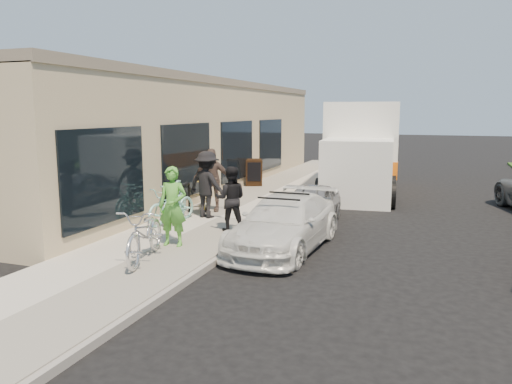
% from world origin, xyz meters
% --- Properties ---
extents(ground, '(120.00, 120.00, 0.00)m').
position_xyz_m(ground, '(0.00, 0.00, 0.00)').
color(ground, black).
rests_on(ground, ground).
extents(sidewalk, '(3.00, 34.00, 0.15)m').
position_xyz_m(sidewalk, '(-2.00, 3.00, 0.07)').
color(sidewalk, '#B9B2A6').
rests_on(sidewalk, ground).
extents(curb, '(0.12, 34.00, 0.13)m').
position_xyz_m(curb, '(-0.45, 3.00, 0.07)').
color(curb, gray).
rests_on(curb, ground).
extents(storefront, '(3.60, 20.00, 4.22)m').
position_xyz_m(storefront, '(-5.24, 7.99, 2.12)').
color(storefront, '#CBB38D').
rests_on(storefront, ground).
extents(bike_rack, '(0.12, 0.62, 0.88)m').
position_xyz_m(bike_rack, '(-3.07, 3.05, 0.68)').
color(bike_rack, black).
rests_on(bike_rack, sidewalk).
extents(sandwich_board, '(0.85, 0.85, 1.06)m').
position_xyz_m(sandwich_board, '(-3.10, 8.77, 0.69)').
color(sandwich_board, black).
rests_on(sandwich_board, sidewalk).
extents(sedan_white, '(1.91, 4.22, 1.24)m').
position_xyz_m(sedan_white, '(0.53, 0.96, 0.60)').
color(sedan_white, white).
rests_on(sedan_white, ground).
extents(sedan_silver, '(1.31, 3.20, 1.09)m').
position_xyz_m(sedan_silver, '(0.46, 3.66, 0.54)').
color(sedan_silver, gray).
rests_on(sedan_silver, ground).
extents(moving_truck, '(3.18, 7.10, 3.39)m').
position_xyz_m(moving_truck, '(0.92, 9.88, 1.51)').
color(moving_truck, white).
rests_on(moving_truck, ground).
extents(tandem_bike, '(1.22, 2.17, 1.08)m').
position_xyz_m(tandem_bike, '(-1.65, -1.26, 0.69)').
color(tandem_bike, silver).
rests_on(tandem_bike, sidewalk).
extents(woman_rider, '(0.68, 0.49, 1.75)m').
position_xyz_m(woman_rider, '(-1.70, -0.09, 1.02)').
color(woman_rider, '#51A537').
rests_on(woman_rider, sidewalk).
extents(man_standing, '(0.92, 0.81, 1.60)m').
position_xyz_m(man_standing, '(-1.05, 1.62, 0.95)').
color(man_standing, black).
rests_on(man_standing, sidewalk).
extents(cruiser_bike_a, '(0.80, 1.83, 1.07)m').
position_xyz_m(cruiser_bike_a, '(-2.88, 2.11, 0.68)').
color(cruiser_bike_a, '#91D9CD').
rests_on(cruiser_bike_a, sidewalk).
extents(cruiser_bike_b, '(0.93, 1.90, 0.95)m').
position_xyz_m(cruiser_bike_b, '(-2.84, 1.88, 0.63)').
color(cruiser_bike_b, '#91D9CD').
rests_on(cruiser_bike_b, sidewalk).
extents(cruiser_bike_c, '(1.14, 1.62, 0.96)m').
position_xyz_m(cruiser_bike_c, '(-2.91, 3.88, 0.63)').
color(cruiser_bike_c, gold).
rests_on(cruiser_bike_c, sidewalk).
extents(bystander_a, '(1.32, 0.95, 1.84)m').
position_xyz_m(bystander_a, '(-2.28, 2.84, 1.07)').
color(bystander_a, black).
rests_on(bystander_a, sidewalk).
extents(bystander_b, '(1.17, 0.73, 1.85)m').
position_xyz_m(bystander_b, '(-2.55, 3.71, 1.07)').
color(bystander_b, '#514039').
rests_on(bystander_b, sidewalk).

